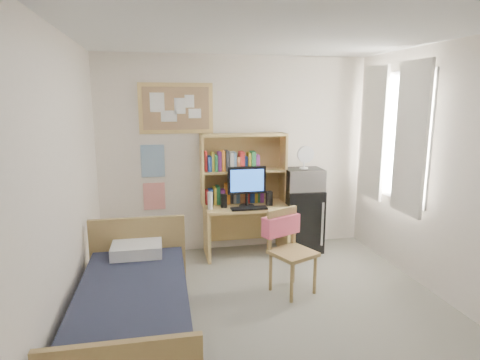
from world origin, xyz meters
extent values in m
cube|color=gray|center=(0.00, 0.00, -0.01)|extent=(3.60, 4.20, 0.02)
cube|color=silver|center=(0.00, 0.00, 2.60)|extent=(3.60, 4.20, 0.02)
cube|color=white|center=(0.00, 2.10, 1.30)|extent=(3.60, 0.04, 2.60)
cube|color=white|center=(0.00, -2.10, 1.30)|extent=(3.60, 0.04, 2.60)
cube|color=white|center=(-1.80, 0.00, 1.30)|extent=(0.04, 4.20, 2.60)
cube|color=white|center=(1.80, 0.00, 1.30)|extent=(0.04, 4.20, 2.60)
cube|color=white|center=(1.75, 1.20, 1.60)|extent=(0.10, 1.40, 1.70)
cube|color=white|center=(1.72, 0.80, 1.60)|extent=(0.04, 0.55, 1.70)
cube|color=white|center=(1.72, 1.60, 1.60)|extent=(0.04, 0.55, 1.70)
cube|color=#A37F56|center=(-0.78, 2.08, 1.92)|extent=(0.94, 0.03, 0.64)
cube|color=#2967A7|center=(-1.10, 2.09, 1.25)|extent=(0.30, 0.01, 0.42)
cube|color=red|center=(-1.10, 2.09, 0.78)|extent=(0.28, 0.01, 0.36)
cube|color=#DFBB6C|center=(0.07, 1.80, 0.34)|extent=(1.08, 0.54, 0.67)
cube|color=#AA8B50|center=(0.33, 0.63, 0.45)|extent=(0.59, 0.59, 0.90)
cube|color=black|center=(0.86, 1.83, 0.42)|extent=(0.51, 0.51, 0.84)
cube|color=#1B1F31|center=(-1.28, -0.02, 0.26)|extent=(0.95, 1.87, 0.51)
cube|color=#DFBB6C|center=(0.07, 1.95, 1.13)|extent=(1.13, 0.29, 0.92)
cube|color=black|center=(0.07, 1.74, 0.93)|extent=(0.49, 0.04, 0.53)
cube|color=black|center=(0.07, 1.60, 0.68)|extent=(0.46, 0.15, 0.02)
cube|color=black|center=(-0.23, 1.74, 0.76)|extent=(0.07, 0.07, 0.18)
cube|color=black|center=(0.37, 1.74, 0.76)|extent=(0.08, 0.08, 0.18)
cylinder|color=white|center=(-0.41, 1.70, 0.78)|extent=(0.06, 0.06, 0.22)
cube|color=#FF6180|center=(0.25, 0.82, 0.70)|extent=(0.46, 0.30, 0.21)
cube|color=silver|center=(0.86, 1.81, 0.99)|extent=(0.50, 0.39, 0.28)
cylinder|color=white|center=(0.86, 1.81, 1.26)|extent=(0.23, 0.23, 0.27)
cube|color=white|center=(-1.27, 0.73, 0.57)|extent=(0.49, 0.35, 0.12)
camera|label=1|loc=(-1.02, -3.16, 2.03)|focal=30.00mm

